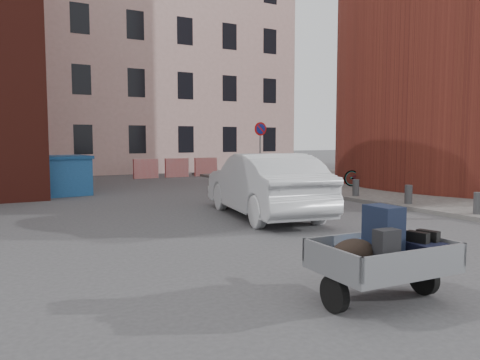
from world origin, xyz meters
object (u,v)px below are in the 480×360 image
dumpster (39,176)px  silver_car (264,185)px  trailer (382,255)px  bicycle (366,174)px

dumpster → silver_car: silver_car is taller
trailer → bicycle: size_ratio=0.97×
dumpster → bicycle: 12.46m
dumpster → silver_car: bearing=-63.8°
trailer → dumpster: 13.92m
dumpster → trailer: bearing=-85.7°
silver_car → trailer: bearing=80.7°
trailer → silver_car: (2.24, 6.24, 0.22)m
dumpster → bicycle: (11.87, -3.79, -0.10)m
dumpster → silver_car: 8.80m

